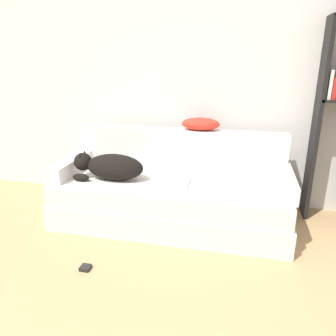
{
  "coord_description": "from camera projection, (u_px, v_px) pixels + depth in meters",
  "views": [
    {
      "loc": [
        0.64,
        -0.63,
        1.5
      ],
      "look_at": [
        0.04,
        2.02,
        0.57
      ],
      "focal_mm": 35.0,
      "sensor_mm": 36.0,
      "label": 1
    }
  ],
  "objects": [
    {
      "name": "couch_backrest",
      "position": [
        178.0,
        149.0,
        3.29
      ],
      "size": [
        2.1,
        0.15,
        0.4
      ],
      "color": "silver",
      "rests_on": "couch"
    },
    {
      "name": "wall_back",
      "position": [
        180.0,
        72.0,
        3.3
      ],
      "size": [
        7.85,
        0.06,
        2.7
      ],
      "color": "silver",
      "rests_on": "ground_plane"
    },
    {
      "name": "couch_arm_left",
      "position": [
        71.0,
        165.0,
        3.19
      ],
      "size": [
        0.15,
        0.69,
        0.14
      ],
      "color": "silver",
      "rests_on": "couch"
    },
    {
      "name": "couch_arm_right",
      "position": [
        284.0,
        182.0,
        2.77
      ],
      "size": [
        0.15,
        0.69,
        0.14
      ],
      "color": "silver",
      "rests_on": "couch"
    },
    {
      "name": "dog",
      "position": [
        110.0,
        166.0,
        3.0
      ],
      "size": [
        0.67,
        0.27,
        0.25
      ],
      "color": "black",
      "rests_on": "couch"
    },
    {
      "name": "power_adapter",
      "position": [
        85.0,
        268.0,
        2.43
      ],
      "size": [
        0.07,
        0.07,
        0.03
      ],
      "color": "black",
      "rests_on": "ground_plane"
    },
    {
      "name": "throw_pillow",
      "position": [
        201.0,
        124.0,
        3.17
      ],
      "size": [
        0.37,
        0.22,
        0.12
      ],
      "color": "red",
      "rests_on": "couch_backrest"
    },
    {
      "name": "laptop",
      "position": [
        171.0,
        182.0,
        2.93
      ],
      "size": [
        0.32,
        0.23,
        0.02
      ],
      "rotation": [
        0.0,
        0.0,
        0.02
      ],
      "color": "#B7B7BC",
      "rests_on": "couch"
    },
    {
      "name": "couch",
      "position": [
        170.0,
        201.0,
        3.08
      ],
      "size": [
        2.14,
        0.88,
        0.42
      ],
      "color": "silver",
      "rests_on": "ground_plane"
    }
  ]
}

